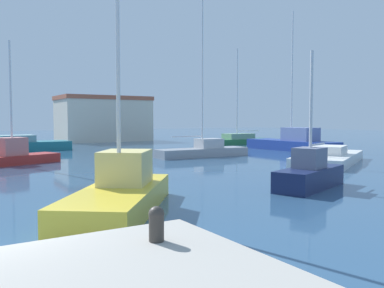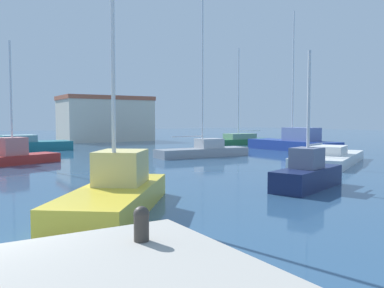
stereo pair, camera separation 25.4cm
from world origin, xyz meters
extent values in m
plane|color=#2D5175|center=(15.00, 20.00, 0.00)|extent=(160.00, 160.00, 0.00)
cylinder|color=#38332D|center=(2.19, -2.35, 1.27)|extent=(0.21, 0.21, 0.37)
sphere|color=#38332D|center=(2.19, -2.35, 1.46)|extent=(0.22, 0.22, 0.22)
cube|color=gray|center=(16.19, 17.68, 0.31)|extent=(7.22, 1.84, 0.62)
cube|color=#ADB0B5|center=(16.80, 17.68, 0.97)|extent=(1.85, 1.36, 0.70)
cylinder|color=silver|center=(16.19, 17.68, 6.11)|extent=(0.12, 0.12, 10.98)
cylinder|color=silver|center=(14.90, 17.68, 1.52)|extent=(2.52, 0.09, 0.08)
cube|color=gold|center=(4.19, 3.98, 0.36)|extent=(5.34, 6.15, 0.73)
cube|color=#DFCD77|center=(4.64, 4.58, 1.25)|extent=(2.16, 2.23, 1.04)
cylinder|color=silver|center=(4.19, 3.98, 5.57)|extent=(0.12, 0.12, 9.69)
cube|color=#28703D|center=(27.87, 28.32, 0.28)|extent=(8.71, 2.84, 0.57)
cube|color=gray|center=(28.07, 28.31, 0.87)|extent=(3.31, 2.14, 0.61)
cylinder|color=silver|center=(27.87, 28.32, 5.56)|extent=(0.12, 0.12, 9.98)
cylinder|color=silver|center=(29.41, 28.24, 1.47)|extent=(3.01, 0.23, 0.08)
cube|color=#233D93|center=(26.38, 18.68, 0.44)|extent=(2.81, 9.04, 0.88)
cube|color=#6E7DB1|center=(26.41, 17.65, 1.46)|extent=(1.90, 2.97, 1.16)
cylinder|color=silver|center=(26.38, 18.68, 6.55)|extent=(0.12, 0.12, 11.34)
cube|color=#1E707A|center=(5.85, 30.51, 0.40)|extent=(8.09, 3.15, 0.80)
cube|color=#6B9CA2|center=(5.46, 30.48, 1.10)|extent=(2.84, 2.32, 0.59)
cube|color=white|center=(20.48, 9.69, 0.29)|extent=(9.02, 6.78, 0.59)
cube|color=silver|center=(20.15, 9.51, 0.85)|extent=(3.10, 2.87, 0.53)
cube|color=#B22823|center=(3.49, 19.40, 0.28)|extent=(5.90, 3.72, 0.56)
cube|color=#C4716E|center=(3.47, 19.39, 1.11)|extent=(1.83, 1.67, 1.09)
cylinder|color=silver|center=(3.49, 19.40, 4.02)|extent=(0.12, 0.12, 6.91)
cube|color=#19234C|center=(12.21, 3.88, 0.41)|extent=(4.33, 2.65, 0.82)
cube|color=slate|center=(12.13, 3.86, 1.22)|extent=(1.50, 1.36, 0.81)
cylinder|color=silver|center=(12.21, 3.88, 3.13)|extent=(0.12, 0.12, 4.62)
cylinder|color=silver|center=(12.91, 4.13, 1.72)|extent=(1.39, 0.56, 0.08)
cube|color=beige|center=(17.58, 42.56, 2.58)|extent=(10.82, 6.65, 5.15)
cube|color=#B25B42|center=(17.58, 42.56, 5.40)|extent=(11.03, 6.79, 0.50)
camera|label=1|loc=(-0.28, -7.20, 2.74)|focal=37.94mm
camera|label=2|loc=(-0.06, -7.34, 2.74)|focal=37.94mm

